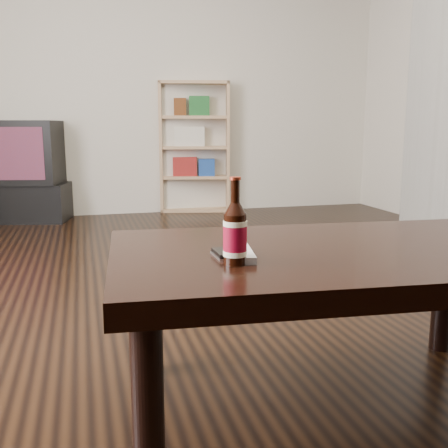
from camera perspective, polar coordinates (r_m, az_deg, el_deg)
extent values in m
cube|color=black|center=(2.40, -2.58, -10.36)|extent=(5.00, 6.00, 0.01)
cube|color=beige|center=(5.24, -10.20, 15.92)|extent=(5.00, 0.02, 2.70)
cube|color=black|center=(5.11, -21.32, 2.22)|extent=(0.92, 0.60, 0.34)
cube|color=black|center=(5.06, -21.66, 7.26)|extent=(0.83, 0.62, 0.56)
cube|color=#A91B07|center=(4.84, -22.56, 7.07)|extent=(0.60, 0.14, 0.45)
cube|color=tan|center=(5.34, -6.80, 8.29)|extent=(0.10, 0.31, 1.28)
cube|color=tan|center=(5.34, 0.37, 8.36)|extent=(0.10, 0.31, 1.28)
cube|color=tan|center=(5.34, -3.29, 15.07)|extent=(0.74, 0.45, 0.03)
cube|color=tan|center=(5.39, -3.15, 1.67)|extent=(0.74, 0.45, 0.03)
cube|color=tan|center=(5.47, -3.21, 8.40)|extent=(0.68, 0.17, 1.28)
cube|color=tan|center=(5.35, -3.18, 5.17)|extent=(0.68, 0.41, 0.03)
cube|color=tan|center=(5.33, -3.21, 8.34)|extent=(0.68, 0.41, 0.03)
cube|color=tan|center=(5.32, -3.25, 11.52)|extent=(0.68, 0.41, 0.03)
cube|color=maroon|center=(5.32, -4.26, 6.30)|extent=(0.27, 0.24, 0.19)
cube|color=navy|center=(5.32, -1.91, 6.22)|extent=(0.20, 0.23, 0.17)
cube|color=beige|center=(5.30, -3.77, 9.49)|extent=(0.33, 0.26, 0.19)
cube|color=#1C5A26|center=(5.31, -2.72, 12.70)|extent=(0.23, 0.23, 0.19)
cube|color=#5D2F12|center=(5.31, -4.79, 12.57)|extent=(0.16, 0.22, 0.17)
cube|color=black|center=(1.61, 11.90, -3.70)|extent=(1.38, 0.88, 0.07)
cylinder|color=black|center=(1.31, -8.29, -18.75)|extent=(0.08, 0.08, 0.43)
cylinder|color=black|center=(1.85, -9.04, -9.73)|extent=(0.08, 0.08, 0.43)
cylinder|color=black|center=(2.19, 22.74, -7.19)|extent=(0.08, 0.08, 0.43)
cylinder|color=black|center=(1.37, 1.21, -1.66)|extent=(0.08, 0.08, 0.13)
cylinder|color=maroon|center=(1.37, 1.21, -1.56)|extent=(0.08, 0.08, 0.08)
cylinder|color=#F2E9C4|center=(1.36, 1.22, 0.09)|extent=(0.08, 0.08, 0.01)
cylinder|color=#F2E9C4|center=(1.38, 1.21, -3.18)|extent=(0.08, 0.08, 0.01)
cone|color=black|center=(1.35, 1.23, 1.70)|extent=(0.08, 0.08, 0.03)
cylinder|color=black|center=(1.35, 1.23, 3.57)|extent=(0.03, 0.03, 0.06)
cylinder|color=maroon|center=(1.34, 1.24, 4.99)|extent=(0.04, 0.04, 0.01)
cube|color=#A3A3A5|center=(1.46, -0.03, -3.46)|extent=(0.05, 0.10, 0.01)
cube|color=black|center=(1.46, -0.03, -3.19)|extent=(0.05, 0.10, 0.01)
cylinder|color=#A3A3A5|center=(1.43, 0.29, -3.23)|extent=(0.02, 0.02, 0.00)
cube|color=#BCBCBE|center=(1.46, 2.08, -3.23)|extent=(0.08, 0.18, 0.02)
cylinder|color=black|center=(1.48, 1.93, -2.55)|extent=(0.01, 0.01, 0.00)
cylinder|color=black|center=(1.43, 2.19, -2.99)|extent=(0.01, 0.01, 0.00)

